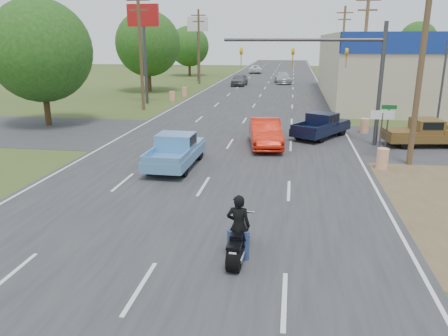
% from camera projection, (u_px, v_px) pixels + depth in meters
% --- Properties ---
extents(ground, '(200.00, 200.00, 0.00)m').
position_uv_depth(ground, '(140.00, 288.00, 10.97)').
color(ground, '#364A1D').
rests_on(ground, ground).
extents(main_road, '(15.00, 180.00, 0.02)m').
position_uv_depth(main_road, '(260.00, 95.00, 48.88)').
color(main_road, '#2D2D30').
rests_on(main_road, ground).
extents(cross_road, '(120.00, 10.00, 0.02)m').
position_uv_depth(cross_road, '(234.00, 137.00, 28.03)').
color(cross_road, '#2D2D30').
rests_on(cross_road, ground).
extents(utility_pole_1, '(2.00, 0.28, 10.00)m').
position_uv_depth(utility_pole_1, '(422.00, 55.00, 20.38)').
color(utility_pole_1, '#4C3823').
rests_on(utility_pole_1, ground).
extents(utility_pole_2, '(2.00, 0.28, 10.00)m').
position_uv_depth(utility_pole_2, '(364.00, 48.00, 37.45)').
color(utility_pole_2, '#4C3823').
rests_on(utility_pole_2, ground).
extents(utility_pole_3, '(2.00, 0.28, 10.00)m').
position_uv_depth(utility_pole_3, '(343.00, 46.00, 54.51)').
color(utility_pole_3, '#4C3823').
rests_on(utility_pole_3, ground).
extents(utility_pole_5, '(2.00, 0.28, 10.00)m').
position_uv_depth(utility_pole_5, '(140.00, 48.00, 37.42)').
color(utility_pole_5, '#4C3823').
rests_on(utility_pole_5, ground).
extents(utility_pole_6, '(2.00, 0.28, 10.00)m').
position_uv_depth(utility_pole_6, '(199.00, 45.00, 60.17)').
color(utility_pole_6, '#4C3823').
rests_on(utility_pole_6, ground).
extents(tree_0, '(7.14, 7.14, 8.84)m').
position_uv_depth(tree_0, '(41.00, 51.00, 30.52)').
color(tree_0, '#422D19').
rests_on(tree_0, ground).
extents(tree_1, '(7.56, 7.56, 9.36)m').
position_uv_depth(tree_1, '(148.00, 44.00, 51.21)').
color(tree_1, '#422D19').
rests_on(tree_1, ground).
extents(tree_2, '(6.72, 6.72, 8.32)m').
position_uv_depth(tree_2, '(189.00, 46.00, 74.23)').
color(tree_2, '#422D19').
rests_on(tree_2, ground).
extents(tree_4, '(9.24, 9.24, 11.44)m').
position_uv_depth(tree_4, '(3.00, 36.00, 88.28)').
color(tree_4, '#422D19').
rests_on(tree_4, ground).
extents(tree_5, '(7.98, 7.98, 9.88)m').
position_uv_depth(tree_5, '(418.00, 40.00, 94.91)').
color(tree_5, '#422D19').
rests_on(tree_5, ground).
extents(tree_6, '(8.82, 8.82, 10.92)m').
position_uv_depth(tree_6, '(152.00, 38.00, 103.62)').
color(tree_6, '#422D19').
rests_on(tree_6, ground).
extents(barrel_0, '(0.56, 0.56, 1.00)m').
position_uv_depth(barrel_0, '(382.00, 159.00, 21.02)').
color(barrel_0, orange).
rests_on(barrel_0, ground).
extents(barrel_1, '(0.56, 0.56, 1.00)m').
position_uv_depth(barrel_1, '(364.00, 126.00, 29.02)').
color(barrel_1, orange).
rests_on(barrel_1, ground).
extents(barrel_2, '(0.56, 0.56, 1.00)m').
position_uv_depth(barrel_2, '(172.00, 96.00, 44.32)').
color(barrel_2, orange).
rests_on(barrel_2, ground).
extents(barrel_3, '(0.56, 0.56, 1.00)m').
position_uv_depth(barrel_3, '(185.00, 92.00, 48.06)').
color(barrel_3, orange).
rests_on(barrel_3, ground).
extents(pole_sign_left_near, '(3.00, 0.35, 9.20)m').
position_uv_depth(pole_sign_left_near, '(144.00, 27.00, 40.83)').
color(pole_sign_left_near, '#3F3F44').
rests_on(pole_sign_left_near, ground).
extents(pole_sign_left_far, '(3.00, 0.35, 9.20)m').
position_uv_depth(pole_sign_left_far, '(198.00, 31.00, 63.58)').
color(pole_sign_left_far, '#3F3F44').
rests_on(pole_sign_left_far, ground).
extents(lane_sign, '(1.20, 0.08, 2.52)m').
position_uv_depth(lane_sign, '(382.00, 123.00, 22.49)').
color(lane_sign, '#3F3F44').
rests_on(lane_sign, ground).
extents(street_name_sign, '(0.80, 0.08, 2.61)m').
position_uv_depth(street_name_sign, '(388.00, 123.00, 23.90)').
color(street_name_sign, '#3F3F44').
rests_on(street_name_sign, ground).
extents(signal_mast, '(9.12, 0.40, 7.00)m').
position_uv_depth(signal_mast, '(334.00, 62.00, 24.87)').
color(signal_mast, '#3F3F44').
rests_on(signal_mast, ground).
extents(red_convertible, '(2.40, 5.04, 1.59)m').
position_uv_depth(red_convertible, '(265.00, 133.00, 25.31)').
color(red_convertible, '#BB1908').
rests_on(red_convertible, ground).
extents(motorcycle, '(0.71, 2.32, 1.18)m').
position_uv_depth(motorcycle, '(238.00, 243.00, 12.23)').
color(motorcycle, black).
rests_on(motorcycle, ground).
extents(rider, '(0.69, 0.47, 1.84)m').
position_uv_depth(rider, '(238.00, 229.00, 12.18)').
color(rider, black).
rests_on(rider, ground).
extents(blue_pickup, '(2.01, 4.99, 1.64)m').
position_uv_depth(blue_pickup, '(176.00, 150.00, 21.33)').
color(blue_pickup, black).
rests_on(blue_pickup, ground).
extents(navy_pickup, '(4.01, 4.97, 1.56)m').
position_uv_depth(navy_pickup, '(322.00, 125.00, 27.78)').
color(navy_pickup, black).
rests_on(navy_pickup, ground).
extents(brown_pickup, '(5.07, 2.60, 1.61)m').
position_uv_depth(brown_pickup, '(425.00, 133.00, 25.41)').
color(brown_pickup, black).
rests_on(brown_pickup, ground).
extents(distant_car_grey, '(2.07, 4.67, 1.56)m').
position_uv_depth(distant_car_grey, '(239.00, 80.00, 59.35)').
color(distant_car_grey, slate).
rests_on(distant_car_grey, ground).
extents(distant_car_silver, '(2.86, 5.54, 1.54)m').
position_uv_depth(distant_car_silver, '(283.00, 78.00, 62.34)').
color(distant_car_silver, '#B4B5BA').
rests_on(distant_car_silver, ground).
extents(distant_car_white, '(2.83, 5.27, 1.41)m').
position_uv_depth(distant_car_white, '(255.00, 69.00, 81.57)').
color(distant_car_white, white).
rests_on(distant_car_white, ground).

